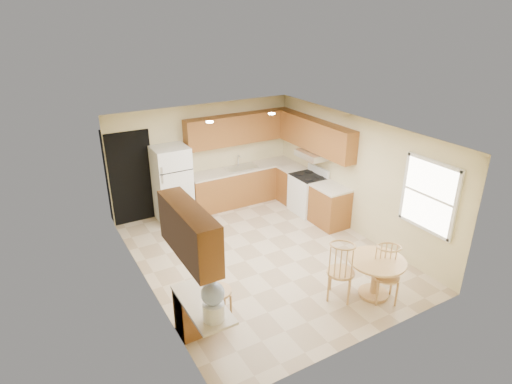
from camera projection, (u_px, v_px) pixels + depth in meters
floor at (263, 255)px, 8.44m from camera, size 5.50×5.50×0.00m
ceiling at (264, 132)px, 7.45m from camera, size 4.50×5.50×0.02m
wall_back at (204, 157)px, 10.13m from camera, size 4.50×0.02×2.50m
wall_front at (369, 269)px, 5.76m from camera, size 4.50×0.02×2.50m
wall_left at (145, 226)px, 6.91m from camera, size 0.02×5.50×2.50m
wall_right at (356, 176)px, 8.98m from camera, size 0.02×5.50×2.50m
doorway at (132, 178)px, 9.39m from camera, size 0.90×0.02×2.10m
base_cab_back at (243, 185)px, 10.62m from camera, size 2.75×0.60×0.87m
counter_back at (243, 168)px, 10.44m from camera, size 2.75×0.63×0.04m
base_cab_right_a at (292, 185)px, 10.64m from camera, size 0.60×0.59×0.87m
counter_right_a at (293, 168)px, 10.46m from camera, size 0.63×0.59×0.04m
base_cab_right_b at (330, 207)px, 9.48m from camera, size 0.60×0.80×0.87m
counter_right_b at (331, 188)px, 9.30m from camera, size 0.63×0.80×0.04m
upper_cab_back at (240, 129)px, 10.16m from camera, size 2.75×0.33×0.70m
upper_cab_right at (316, 135)px, 9.62m from camera, size 0.33×2.42×0.70m
upper_cab_left at (189, 232)px, 5.47m from camera, size 0.33×1.40×0.70m
sink at (242, 168)px, 10.41m from camera, size 0.78×0.44×0.01m
range_hood at (312, 155)px, 9.73m from camera, size 0.50×0.76×0.14m
desk_pedestal at (194, 311)px, 6.33m from camera, size 0.48×0.42×0.72m
desk_top at (203, 304)px, 5.87m from camera, size 0.50×1.20×0.04m
window at (429, 196)px, 7.40m from camera, size 0.06×1.12×1.30m
can_light_a at (210, 122)px, 8.18m from camera, size 0.14×0.14×0.02m
can_light_b at (272, 114)px, 8.82m from camera, size 0.14×0.14×0.02m
refrigerator at (172, 184)px, 9.57m from camera, size 0.76×0.74×1.73m
stove at (308, 193)px, 10.07m from camera, size 0.65×0.76×1.09m
dining_table at (376, 272)px, 7.10m from camera, size 0.94×0.94×0.69m
chair_table_a at (345, 268)px, 6.89m from camera, size 0.46×0.57×1.04m
chair_table_b at (392, 272)px, 6.84m from camera, size 0.43×0.50×0.98m
chair_desk at (220, 287)px, 6.45m from camera, size 0.45×0.58×1.01m
water_crock at (213, 300)px, 5.45m from camera, size 0.31×0.31×0.64m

